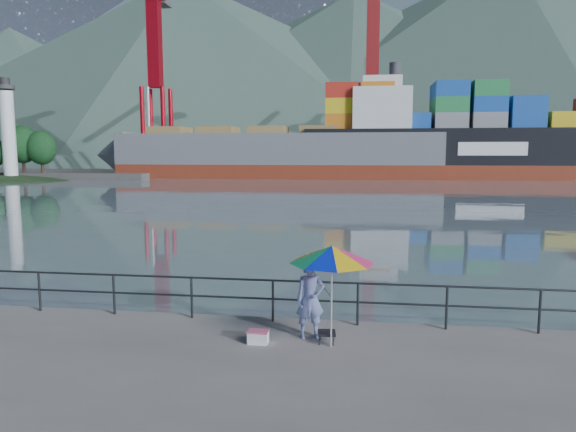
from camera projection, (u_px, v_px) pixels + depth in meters
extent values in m
cube|color=slate|center=(348.00, 167.00, 138.48)|extent=(500.00, 280.00, 0.00)
cube|color=#514F4C|center=(395.00, 173.00, 100.76)|extent=(200.00, 40.00, 0.40)
cylinder|color=#2D3033|center=(232.00, 279.00, 12.25)|extent=(22.00, 0.05, 0.05)
cylinder|color=#2D3033|center=(232.00, 297.00, 12.30)|extent=(22.00, 0.05, 0.05)
cube|color=#2D3033|center=(232.00, 299.00, 12.31)|extent=(22.00, 0.06, 1.00)
cone|color=#385147|center=(13.00, 95.00, 213.06)|extent=(228.80, 228.80, 55.00)
cone|color=#385147|center=(183.00, 71.00, 212.15)|extent=(312.00, 312.00, 75.00)
cone|color=#385147|center=(353.00, 78.00, 207.99)|extent=(282.88, 282.88, 68.00)
cone|color=#385147|center=(505.00, 61.00, 204.01)|extent=(332.80, 332.80, 80.00)
cylinder|color=white|center=(8.00, 135.00, 76.51)|extent=(2.00, 2.00, 13.00)
cylinder|color=#2D2D2D|center=(5.00, 84.00, 75.58)|extent=(1.80, 1.80, 2.00)
cube|color=orange|center=(396.00, 159.00, 99.45)|extent=(6.00, 2.40, 5.20)
cube|color=red|center=(430.00, 166.00, 98.73)|extent=(6.00, 2.40, 2.60)
cube|color=#194CA5|center=(465.00, 160.00, 97.69)|extent=(6.00, 2.40, 5.20)
cube|color=#194CA5|center=(501.00, 153.00, 96.64)|extent=(6.00, 2.40, 7.80)
cube|color=yellow|center=(537.00, 160.00, 95.92)|extent=(6.00, 2.40, 5.20)
cube|color=#267F3F|center=(575.00, 153.00, 94.88)|extent=(6.00, 2.40, 7.80)
cube|color=orange|center=(395.00, 159.00, 102.40)|extent=(6.00, 2.40, 5.20)
cube|color=gray|center=(428.00, 159.00, 101.52)|extent=(6.00, 2.40, 5.20)
cube|color=yellow|center=(462.00, 166.00, 100.80)|extent=(6.00, 2.40, 2.60)
cube|color=#267F3F|center=(496.00, 166.00, 99.91)|extent=(6.00, 2.40, 2.60)
cube|color=#194CA5|center=(532.00, 159.00, 98.87)|extent=(6.00, 2.40, 5.20)
cube|color=#194CA5|center=(568.00, 159.00, 97.99)|extent=(6.00, 2.40, 5.20)
cube|color=#267F3F|center=(394.00, 159.00, 105.35)|extent=(6.00, 2.40, 5.20)
imported|color=#193497|center=(310.00, 299.00, 11.08)|extent=(0.72, 0.58, 1.70)
cylinder|color=white|center=(331.00, 301.00, 10.51)|extent=(0.04, 0.04, 1.96)
cone|color=#0A21C9|center=(332.00, 254.00, 10.39)|extent=(2.03, 2.03, 0.36)
cube|color=black|center=(327.00, 333.00, 10.82)|extent=(0.40, 0.40, 0.05)
cube|color=#2D3033|center=(327.00, 338.00, 10.84)|extent=(0.31, 0.31, 0.19)
cube|color=silver|center=(258.00, 338.00, 10.82)|extent=(0.43, 0.29, 0.24)
cylinder|color=black|center=(321.00, 320.00, 12.32)|extent=(0.45, 1.71, 1.24)
cube|color=maroon|center=(277.00, 172.00, 85.44)|extent=(52.77, 9.13, 2.50)
cube|color=slate|center=(277.00, 149.00, 84.98)|extent=(52.77, 9.13, 5.00)
cube|color=silver|center=(381.00, 111.00, 81.94)|extent=(9.00, 7.67, 7.00)
cube|color=maroon|center=(484.00, 173.00, 81.67)|extent=(56.56, 9.43, 2.50)
cube|color=black|center=(485.00, 147.00, 81.17)|extent=(56.56, 9.43, 5.60)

